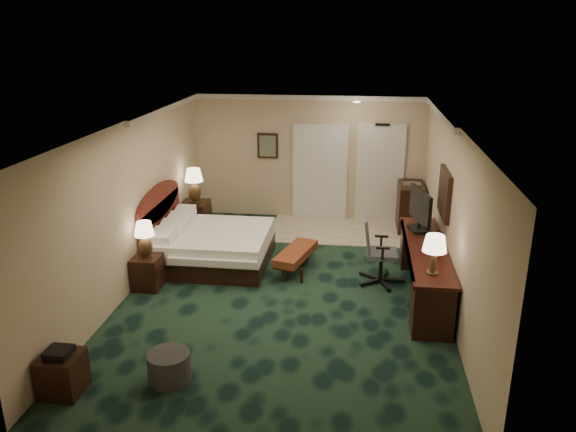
# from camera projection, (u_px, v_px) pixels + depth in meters

# --- Properties ---
(floor) EXTENTS (5.00, 7.50, 0.00)m
(floor) POSITION_uv_depth(u_px,v_px,m) (287.00, 289.00, 9.15)
(floor) COLOR black
(floor) RESTS_ON ground
(ceiling) EXTENTS (5.00, 7.50, 0.00)m
(ceiling) POSITION_uv_depth(u_px,v_px,m) (287.00, 124.00, 8.29)
(ceiling) COLOR silver
(ceiling) RESTS_ON wall_back
(wall_back) EXTENTS (5.00, 0.00, 2.70)m
(wall_back) POSITION_uv_depth(u_px,v_px,m) (309.00, 158.00, 12.24)
(wall_back) COLOR tan
(wall_back) RESTS_ON ground
(wall_front) EXTENTS (5.00, 0.00, 2.70)m
(wall_front) POSITION_uv_depth(u_px,v_px,m) (235.00, 336.00, 5.20)
(wall_front) COLOR tan
(wall_front) RESTS_ON ground
(wall_left) EXTENTS (0.00, 7.50, 2.70)m
(wall_left) POSITION_uv_depth(u_px,v_px,m) (133.00, 205.00, 9.02)
(wall_left) COLOR tan
(wall_left) RESTS_ON ground
(wall_right) EXTENTS (0.00, 7.50, 2.70)m
(wall_right) POSITION_uv_depth(u_px,v_px,m) (452.00, 218.00, 8.42)
(wall_right) COLOR tan
(wall_right) RESTS_ON ground
(crown_molding) EXTENTS (5.00, 7.50, 0.10)m
(crown_molding) POSITION_uv_depth(u_px,v_px,m) (287.00, 128.00, 8.30)
(crown_molding) COLOR silver
(crown_molding) RESTS_ON wall_back
(tile_patch) EXTENTS (3.20, 1.70, 0.01)m
(tile_patch) POSITION_uv_depth(u_px,v_px,m) (347.00, 231.00, 11.77)
(tile_patch) COLOR beige
(tile_patch) RESTS_ON ground
(headboard) EXTENTS (0.12, 2.00, 1.40)m
(headboard) POSITION_uv_depth(u_px,v_px,m) (160.00, 223.00, 10.16)
(headboard) COLOR #4D120C
(headboard) RESTS_ON ground
(entry_door) EXTENTS (1.02, 0.06, 2.18)m
(entry_door) POSITION_uv_depth(u_px,v_px,m) (380.00, 174.00, 12.12)
(entry_door) COLOR silver
(entry_door) RESTS_ON ground
(closet_doors) EXTENTS (1.20, 0.06, 2.10)m
(closet_doors) POSITION_uv_depth(u_px,v_px,m) (320.00, 172.00, 12.27)
(closet_doors) COLOR silver
(closet_doors) RESTS_ON ground
(wall_art) EXTENTS (0.45, 0.06, 0.55)m
(wall_art) POSITION_uv_depth(u_px,v_px,m) (268.00, 146.00, 12.23)
(wall_art) COLOR #3D5D49
(wall_art) RESTS_ON wall_back
(wall_mirror) EXTENTS (0.05, 0.95, 0.75)m
(wall_mirror) POSITION_uv_depth(u_px,v_px,m) (445.00, 193.00, 8.92)
(wall_mirror) COLOR white
(wall_mirror) RESTS_ON wall_right
(bed) EXTENTS (1.94, 1.80, 0.62)m
(bed) POSITION_uv_depth(u_px,v_px,m) (215.00, 247.00, 10.08)
(bed) COLOR white
(bed) RESTS_ON ground
(nightstand_near) EXTENTS (0.43, 0.50, 0.54)m
(nightstand_near) POSITION_uv_depth(u_px,v_px,m) (148.00, 272.00, 9.15)
(nightstand_near) COLOR black
(nightstand_near) RESTS_ON ground
(nightstand_far) EXTENTS (0.52, 0.60, 0.65)m
(nightstand_far) POSITION_uv_depth(u_px,v_px,m) (196.00, 217.00, 11.61)
(nightstand_far) COLOR black
(nightstand_far) RESTS_ON ground
(lamp_near) EXTENTS (0.40, 0.40, 0.60)m
(lamp_near) POSITION_uv_depth(u_px,v_px,m) (145.00, 240.00, 8.95)
(lamp_near) COLOR black
(lamp_near) RESTS_ON nightstand_near
(lamp_far) EXTENTS (0.46, 0.46, 0.70)m
(lamp_far) POSITION_uv_depth(u_px,v_px,m) (194.00, 185.00, 11.41)
(lamp_far) COLOR black
(lamp_far) RESTS_ON nightstand_far
(bed_bench) EXTENTS (0.70, 1.23, 0.39)m
(bed_bench) POSITION_uv_depth(u_px,v_px,m) (296.00, 260.00, 9.80)
(bed_bench) COLOR brown
(bed_bench) RESTS_ON ground
(ottoman) EXTENTS (0.57, 0.57, 0.37)m
(ottoman) POSITION_uv_depth(u_px,v_px,m) (169.00, 367.00, 6.75)
(ottoman) COLOR #2B2A2C
(ottoman) RESTS_ON ground
(side_table) EXTENTS (0.46, 0.46, 0.50)m
(side_table) POSITION_uv_depth(u_px,v_px,m) (62.00, 374.00, 6.51)
(side_table) COLOR black
(side_table) RESTS_ON ground
(desk) EXTENTS (0.62, 2.86, 0.83)m
(desk) POSITION_uv_depth(u_px,v_px,m) (424.00, 272.00, 8.82)
(desk) COLOR black
(desk) RESTS_ON ground
(tv) EXTENTS (0.29, 0.90, 0.70)m
(tv) POSITION_uv_depth(u_px,v_px,m) (420.00, 211.00, 9.28)
(tv) COLOR black
(tv) RESTS_ON desk
(desk_lamp) EXTENTS (0.37, 0.37, 0.58)m
(desk_lamp) POSITION_uv_depth(u_px,v_px,m) (434.00, 255.00, 7.66)
(desk_lamp) COLOR black
(desk_lamp) RESTS_ON desk
(desk_chair) EXTENTS (0.67, 0.63, 1.13)m
(desk_chair) POSITION_uv_depth(u_px,v_px,m) (382.00, 251.00, 9.24)
(desk_chair) COLOR #47474B
(desk_chair) RESTS_ON ground
(minibar) EXTENTS (0.51, 0.93, 0.98)m
(minibar) POSITION_uv_depth(u_px,v_px,m) (410.00, 207.00, 11.74)
(minibar) COLOR black
(minibar) RESTS_ON ground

